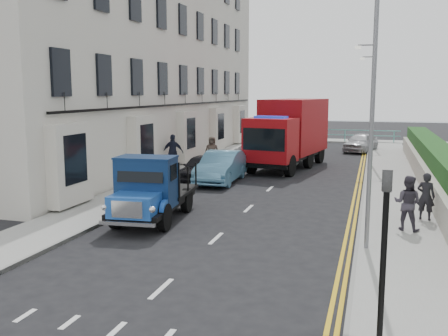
# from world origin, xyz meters

# --- Properties ---
(ground) EXTENTS (120.00, 120.00, 0.00)m
(ground) POSITION_xyz_m (0.00, 0.00, 0.00)
(ground) COLOR black
(ground) RESTS_ON ground
(pavement_west) EXTENTS (2.40, 38.00, 0.12)m
(pavement_west) POSITION_xyz_m (-5.20, 9.00, 0.06)
(pavement_west) COLOR gray
(pavement_west) RESTS_ON ground
(pavement_east) EXTENTS (2.60, 38.00, 0.12)m
(pavement_east) POSITION_xyz_m (5.30, 9.00, 0.06)
(pavement_east) COLOR gray
(pavement_east) RESTS_ON ground
(promenade) EXTENTS (30.00, 2.50, 0.12)m
(promenade) POSITION_xyz_m (0.00, 29.00, 0.06)
(promenade) COLOR gray
(promenade) RESTS_ON ground
(sea_plane) EXTENTS (120.00, 120.00, 0.00)m
(sea_plane) POSITION_xyz_m (0.00, 60.00, 0.00)
(sea_plane) COLOR slate
(sea_plane) RESTS_ON ground
(terrace_west) EXTENTS (6.31, 30.20, 14.25)m
(terrace_west) POSITION_xyz_m (-9.47, 13.00, 7.17)
(terrace_west) COLOR beige
(terrace_west) RESTS_ON ground
(garden_east) EXTENTS (1.45, 28.00, 1.75)m
(garden_east) POSITION_xyz_m (7.21, 9.00, 0.90)
(garden_east) COLOR #B2AD9E
(garden_east) RESTS_ON ground
(seafront_railing) EXTENTS (13.00, 0.08, 1.11)m
(seafront_railing) POSITION_xyz_m (0.00, 28.20, 0.58)
(seafront_railing) COLOR #59B2A5
(seafront_railing) RESTS_ON ground
(lamp_near) EXTENTS (1.23, 0.18, 7.00)m
(lamp_near) POSITION_xyz_m (4.18, -2.00, 4.00)
(lamp_near) COLOR slate
(lamp_near) RESTS_ON ground
(lamp_mid) EXTENTS (1.23, 0.18, 7.00)m
(lamp_mid) POSITION_xyz_m (4.18, 14.00, 4.00)
(lamp_mid) COLOR slate
(lamp_mid) RESTS_ON ground
(lamp_far) EXTENTS (1.23, 0.18, 7.00)m
(lamp_far) POSITION_xyz_m (4.18, 24.00, 4.00)
(lamp_far) COLOR slate
(lamp_far) RESTS_ON ground
(traffic_signal) EXTENTS (0.16, 0.20, 3.10)m
(traffic_signal) POSITION_xyz_m (4.60, -7.50, 2.07)
(traffic_signal) COLOR black
(traffic_signal) RESTS_ON ground
(bedford_lorry) EXTENTS (2.25, 4.83, 2.22)m
(bedford_lorry) POSITION_xyz_m (-2.66, -0.99, 1.02)
(bedford_lorry) COLOR black
(bedford_lorry) RESTS_ON ground
(red_lorry) EXTENTS (3.75, 7.75, 3.90)m
(red_lorry) POSITION_xyz_m (-0.24, 12.65, 2.07)
(red_lorry) COLOR black
(red_lorry) RESTS_ON ground
(parked_car_front) EXTENTS (1.70, 3.86, 1.29)m
(parked_car_front) POSITION_xyz_m (-3.60, 7.00, 0.65)
(parked_car_front) COLOR black
(parked_car_front) RESTS_ON ground
(parked_car_mid) EXTENTS (1.68, 4.55, 1.49)m
(parked_car_mid) POSITION_xyz_m (-2.60, 7.00, 0.74)
(parked_car_mid) COLOR #538CB2
(parked_car_mid) RESTS_ON ground
(parked_car_rear) EXTENTS (2.63, 5.53, 1.56)m
(parked_car_rear) POSITION_xyz_m (-2.60, 15.44, 0.78)
(parked_car_rear) COLOR #ADADB2
(parked_car_rear) RESTS_ON ground
(seafront_car_left) EXTENTS (2.62, 5.63, 1.56)m
(seafront_car_left) POSITION_xyz_m (-2.61, 27.00, 0.78)
(seafront_car_left) COLOR black
(seafront_car_left) RESTS_ON ground
(seafront_car_right) EXTENTS (2.72, 4.34, 1.38)m
(seafront_car_right) POSITION_xyz_m (3.50, 21.64, 0.69)
(seafront_car_right) COLOR #AFB0B4
(seafront_car_right) RESTS_ON ground
(pedestrian_east_near) EXTENTS (0.66, 0.52, 1.58)m
(pedestrian_east_near) POSITION_xyz_m (6.10, 1.68, 0.91)
(pedestrian_east_near) COLOR black
(pedestrian_east_near) RESTS_ON pavement_east
(pedestrian_east_far) EXTENTS (0.97, 0.85, 1.69)m
(pedestrian_east_far) POSITION_xyz_m (5.44, 0.18, 0.97)
(pedestrian_east_far) COLOR #38333E
(pedestrian_east_far) RESTS_ON pavement_east
(pedestrian_west_near) EXTENTS (1.18, 0.60, 1.93)m
(pedestrian_west_near) POSITION_xyz_m (-6.00, 9.20, 1.08)
(pedestrian_west_near) COLOR #1A1E30
(pedestrian_west_near) RESTS_ON pavement_west
(pedestrian_west_far) EXTENTS (0.97, 0.79, 1.70)m
(pedestrian_west_far) POSITION_xyz_m (-4.40, 11.04, 0.97)
(pedestrian_west_far) COLOR #483C34
(pedestrian_west_far) RESTS_ON pavement_west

